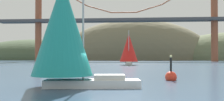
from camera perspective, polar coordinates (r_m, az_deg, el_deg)
ground_plane at (r=20.08m, az=-7.69°, el=-7.76°), size 360.00×360.00×0.00m
headland_center at (r=154.50m, az=5.02°, el=-2.04°), size 89.77×44.00×47.44m
headland_left at (r=165.48m, az=-16.26°, el=-1.94°), size 81.39×44.00×24.46m
suspension_bridge at (r=115.78m, az=2.60°, el=7.13°), size 112.42×6.00×40.73m
sailboat_red_spinnaker at (r=67.43m, az=3.64°, el=0.46°), size 4.76×7.49×8.76m
sailboat_teal_sail at (r=19.76m, az=-10.21°, el=4.23°), size 8.19×4.89×8.23m
channel_buoy at (r=25.68m, az=12.59°, el=-5.48°), size 1.10×1.10×2.64m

